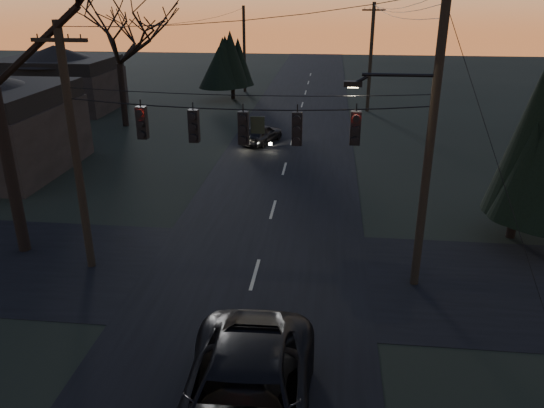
# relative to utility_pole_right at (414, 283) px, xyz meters

# --- Properties ---
(main_road) EXTENTS (8.00, 120.00, 0.02)m
(main_road) POSITION_rel_utility_pole_right_xyz_m (-5.50, 10.00, 0.01)
(main_road) COLOR black
(main_road) RESTS_ON ground
(cross_road) EXTENTS (60.00, 7.00, 0.02)m
(cross_road) POSITION_rel_utility_pole_right_xyz_m (-5.50, 0.00, 0.01)
(cross_road) COLOR black
(cross_road) RESTS_ON ground
(utility_pole_right) EXTENTS (5.00, 0.30, 10.00)m
(utility_pole_right) POSITION_rel_utility_pole_right_xyz_m (0.00, 0.00, 0.00)
(utility_pole_right) COLOR black
(utility_pole_right) RESTS_ON ground
(utility_pole_left) EXTENTS (1.80, 0.30, 8.50)m
(utility_pole_left) POSITION_rel_utility_pole_right_xyz_m (-11.50, 0.00, 0.00)
(utility_pole_left) COLOR black
(utility_pole_left) RESTS_ON ground
(utility_pole_far_r) EXTENTS (1.80, 0.30, 8.50)m
(utility_pole_far_r) POSITION_rel_utility_pole_right_xyz_m (0.00, 28.00, 0.00)
(utility_pole_far_r) COLOR black
(utility_pole_far_r) RESTS_ON ground
(utility_pole_far_l) EXTENTS (0.30, 0.30, 8.00)m
(utility_pole_far_l) POSITION_rel_utility_pole_right_xyz_m (-11.50, 36.00, 0.00)
(utility_pole_far_l) COLOR black
(utility_pole_far_l) RESTS_ON ground
(span_signal_assembly) EXTENTS (11.50, 0.44, 1.48)m
(span_signal_assembly) POSITION_rel_utility_pole_right_xyz_m (-5.74, 0.00, 5.34)
(span_signal_assembly) COLOR black
(span_signal_assembly) RESTS_ON ground
(evergreen_right) EXTENTS (3.85, 3.85, 7.14)m
(evergreen_right) POSITION_rel_utility_pole_right_xyz_m (4.41, 4.20, 4.16)
(evergreen_right) COLOR black
(evergreen_right) RESTS_ON ground
(bare_tree_dist) EXTENTS (7.63, 7.63, 8.99)m
(bare_tree_dist) POSITION_rel_utility_pole_right_xyz_m (-18.06, 20.91, 6.28)
(bare_tree_dist) COLOR black
(bare_tree_dist) RESTS_ON ground
(evergreen_dist) EXTENTS (4.04, 4.04, 5.46)m
(evergreen_dist) POSITION_rel_utility_pole_right_xyz_m (-12.01, 32.17, 3.32)
(evergreen_dist) COLOR black
(evergreen_dist) RESTS_ON ground
(house_left_far) EXTENTS (9.00, 7.00, 5.20)m
(house_left_far) POSITION_rel_utility_pole_right_xyz_m (-25.50, 26.00, 2.60)
(house_left_far) COLOR black
(house_left_far) RESTS_ON ground
(suv_near) EXTENTS (3.21, 6.62, 1.82)m
(suv_near) POSITION_rel_utility_pole_right_xyz_m (-4.70, -7.26, 0.91)
(suv_near) COLOR black
(suv_near) RESTS_ON ground
(sedan_oncoming_a) EXTENTS (2.71, 3.96, 1.25)m
(sedan_oncoming_a) POSITION_rel_utility_pole_right_xyz_m (-7.45, 17.19, 0.63)
(sedan_oncoming_a) COLOR black
(sedan_oncoming_a) RESTS_ON ground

